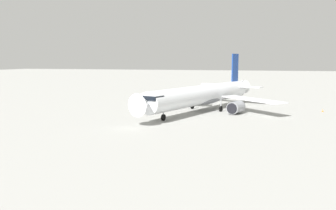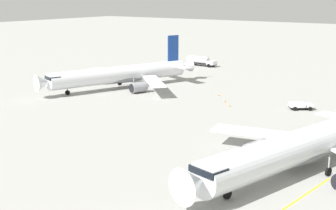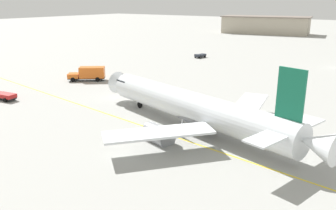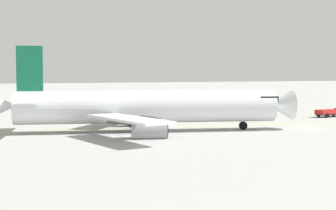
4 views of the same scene
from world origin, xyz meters
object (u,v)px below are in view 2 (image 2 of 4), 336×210
(safety_cone_near, at_px, (230,105))
(pushback_tug_truck, at_px, (300,105))
(airliner_main, at_px, (300,148))
(safety_cone_far, at_px, (219,95))
(safety_cone_mid, at_px, (225,101))
(airliner_secondary, at_px, (122,75))
(fuel_tanker_truck, at_px, (201,61))

(safety_cone_near, bearing_deg, pushback_tug_truck, 24.58)
(airliner_main, relative_size, safety_cone_near, 71.33)
(safety_cone_near, xyz_separation_m, safety_cone_far, (-6.60, 7.47, 0.00))
(safety_cone_near, bearing_deg, safety_cone_mid, 131.48)
(airliner_secondary, bearing_deg, safety_cone_far, 122.29)
(airliner_main, bearing_deg, safety_cone_mid, -123.47)
(airliner_secondary, distance_m, safety_cone_near, 29.93)
(airliner_secondary, bearing_deg, airliner_main, 81.59)
(pushback_tug_truck, relative_size, safety_cone_near, 8.62)
(pushback_tug_truck, distance_m, safety_cone_near, 13.53)
(airliner_main, bearing_deg, pushback_tug_truck, -146.09)
(airliner_main, height_order, safety_cone_mid, airliner_main)
(fuel_tanker_truck, xyz_separation_m, pushback_tug_truck, (45.15, -37.51, -0.79))
(airliner_main, height_order, safety_cone_far, airliner_main)
(pushback_tug_truck, height_order, safety_cone_near, pushback_tug_truck)
(pushback_tug_truck, relative_size, safety_cone_far, 8.62)
(airliner_secondary, relative_size, safety_cone_near, 72.76)
(airliner_main, height_order, airliner_secondary, airliner_secondary)
(safety_cone_near, distance_m, safety_cone_far, 9.96)
(safety_cone_far, bearing_deg, safety_cone_near, -48.52)
(airliner_main, distance_m, pushback_tug_truck, 33.49)
(fuel_tanker_truck, distance_m, safety_cone_near, 54.24)
(airliner_secondary, relative_size, safety_cone_far, 72.76)
(safety_cone_near, bearing_deg, safety_cone_far, 131.48)
(safety_cone_far, bearing_deg, fuel_tanker_truck, 126.37)
(airliner_secondary, height_order, safety_cone_far, airliner_secondary)
(pushback_tug_truck, bearing_deg, airliner_main, -106.53)
(fuel_tanker_truck, bearing_deg, safety_cone_near, -50.08)
(airliner_main, relative_size, airliner_secondary, 0.98)
(pushback_tug_truck, height_order, safety_cone_far, pushback_tug_truck)
(airliner_secondary, xyz_separation_m, safety_cone_mid, (27.09, 0.76, -2.87))
(airliner_main, distance_m, safety_cone_far, 44.95)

